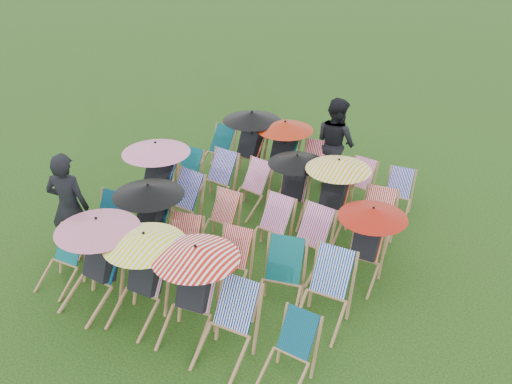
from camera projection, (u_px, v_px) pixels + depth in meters
The scene contains 33 objects.
ground at pixel (240, 247), 9.82m from camera, with size 100.00×100.00×0.00m, color black.
deckchair_0 at pixel (61, 261), 8.74m from camera, with size 0.58×0.80×0.85m.
deckchair_1 at pixel (94, 261), 8.19m from camera, with size 1.20×1.27×1.43m.
deckchair_2 at pixel (141, 275), 7.94m from camera, with size 1.15×1.19×1.37m.
deckchair_3 at pixel (191, 291), 7.62m from camera, with size 1.17×1.25×1.39m.
deckchair_4 at pixel (226, 327), 7.34m from camera, with size 0.67×0.93×0.99m.
deckchair_5 at pixel (288, 353), 7.03m from camera, with size 0.62×0.82×0.85m.
deckchair_6 at pixel (104, 227), 9.50m from camera, with size 0.73×0.94×0.95m.
deckchair_7 at pixel (145, 221), 9.20m from camera, with size 1.14×1.22×1.36m.
deckchair_8 at pixel (178, 251), 8.90m from camera, with size 0.75×0.94×0.92m.
deckchair_9 at pixel (229, 264), 8.65m from camera, with size 0.66×0.86×0.88m.
deckchair_10 at pixel (280, 280), 8.21m from camera, with size 0.82×1.01×0.98m.
deckchair_11 at pixel (325, 293), 7.94m from camera, with size 0.69×0.95×1.01m.
deckchair_12 at pixel (152, 179), 10.41m from camera, with size 1.23×1.31×1.46m.
deckchair_13 at pixel (177, 204), 10.13m from camera, with size 0.78×1.00×1.00m.
deckchair_14 at pixel (218, 220), 9.80m from camera, with size 0.59×0.80×0.85m.
deckchair_15 at pixel (268, 229), 9.48m from camera, with size 0.71×0.92×0.93m.
deckchair_16 at pixel (306, 242), 9.08m from camera, with size 0.76×0.97×0.97m.
deckchair_17 at pixel (365, 243), 8.74m from camera, with size 1.06×1.10×1.26m.
deckchair_18 at pixel (185, 173), 11.41m from camera, with size 0.58×0.79×0.82m.
deckchair_19 at pixel (214, 180), 11.00m from camera, with size 0.72×0.94×0.95m.
deckchair_20 at pixel (249, 189), 10.73m from camera, with size 0.75×0.93×0.91m.
deckchair_21 at pixel (292, 186), 10.39m from camera, with size 1.05×1.13×1.25m.
deckchair_22 at pixel (332, 194), 9.99m from camera, with size 1.14×1.19×1.36m.
deckchair_23 at pixel (375, 221), 9.69m from camera, with size 0.68×0.90×0.93m.
deckchair_24 at pixel (215, 151), 12.22m from camera, with size 0.71×0.91×0.92m.
deckchair_25 at pixel (247, 143), 11.86m from camera, with size 1.20×1.28×1.42m.
deckchair_26 at pixel (280, 152), 11.55m from camera, with size 1.14×1.20×1.36m.
deckchair_27 at pixel (313, 172), 11.22m from camera, with size 0.76×0.99×1.01m.
deckchair_28 at pixel (356, 185), 10.95m from camera, with size 0.64×0.83×0.84m.
deckchair_29 at pixel (397, 195), 10.62m from camera, with size 0.60×0.79×0.82m.
person_left at pixel (69, 207), 9.16m from camera, with size 0.69×0.45×1.88m, color black.
person_rear at pixel (336, 143), 11.41m from camera, with size 0.91×0.71×1.88m, color black.
Camera 1 is at (4.14, -7.04, 5.55)m, focal length 40.00 mm.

